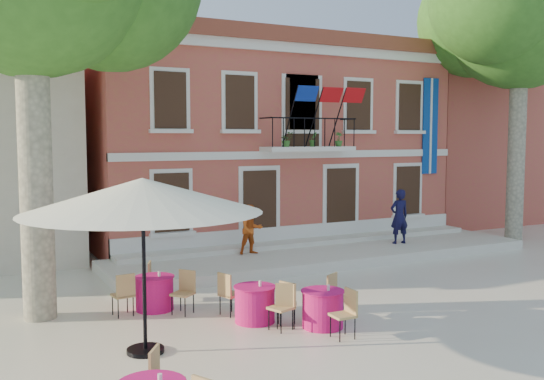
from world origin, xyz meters
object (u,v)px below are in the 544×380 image
Objects in this scene: pedestrian_orange at (251,229)px; cafe_table_0 at (255,302)px; cafe_table_1 at (323,307)px; pedestrian_navy at (399,216)px; cafe_table_3 at (155,291)px; plane_tree_east at (521,10)px; patio_umbrella at (143,196)px.

cafe_table_0 is (-2.47, -5.38, -0.64)m from pedestrian_orange.
pedestrian_navy is at bearing 40.82° from cafe_table_1.
pedestrian_orange is 0.82× the size of cafe_table_1.
pedestrian_orange reaches higher than cafe_table_1.
cafe_table_1 and cafe_table_3 have the same top height.
plane_tree_east reaches higher than patio_umbrella.
plane_tree_east reaches higher than cafe_table_3.
pedestrian_navy is 9.81m from cafe_table_3.
plane_tree_east is 12.83m from pedestrian_orange.
pedestrian_navy is 5.28m from pedestrian_orange.
pedestrian_orange is (-5.24, 0.61, -0.16)m from pedestrian_navy.
cafe_table_0 and cafe_table_3 have the same top height.
plane_tree_east is at bearing 19.17° from cafe_table_0.
plane_tree_east reaches higher than pedestrian_orange.
cafe_table_0 is at bearing 15.86° from patio_umbrella.
patio_umbrella is 4.37m from cafe_table_1.
cafe_table_1 is (-6.63, -5.73, -0.79)m from pedestrian_navy.
cafe_table_3 is (-9.33, -2.92, -0.79)m from pedestrian_navy.
patio_umbrella is 3.66m from cafe_table_3.
plane_tree_east is 6.23× the size of pedestrian_navy.
cafe_table_1 is at bearing -41.66° from cafe_table_0.
pedestrian_navy reaches higher than pedestrian_orange.
pedestrian_orange reaches higher than cafe_table_3.
pedestrian_navy is 9.10m from cafe_table_0.
pedestrian_orange is at bearing 40.82° from cafe_table_3.
pedestrian_orange is 5.95m from cafe_table_0.
plane_tree_east is 15.86m from cafe_table_0.
pedestrian_orange is at bearing 50.57° from patio_umbrella.
patio_umbrella is 2.30× the size of cafe_table_3.
plane_tree_east is 6.13× the size of cafe_table_1.
cafe_table_3 is (-2.70, 2.81, 0.00)m from cafe_table_1.
patio_umbrella is 2.18× the size of cafe_table_0.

